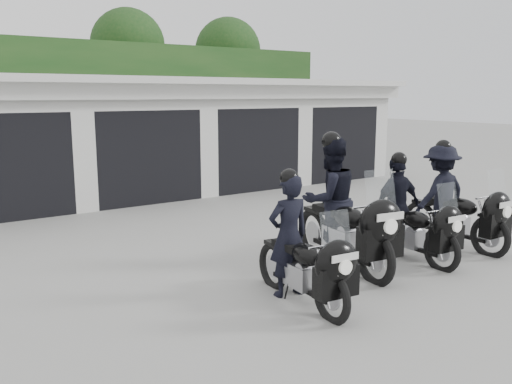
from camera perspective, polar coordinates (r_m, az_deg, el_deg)
ground at (r=8.52m, az=4.50°, el=-7.30°), size 80.00×80.00×0.00m
garage_block at (r=15.27m, az=-15.06°, el=5.62°), size 16.40×6.80×2.96m
background_vegetation at (r=19.97m, az=-19.09°, el=10.29°), size 20.00×3.90×5.80m
police_bike_a at (r=6.73m, az=4.68°, el=-6.07°), size 0.70×1.96×1.70m
police_bike_b at (r=8.24m, az=8.59°, el=-1.70°), size 1.06×2.38×2.08m
police_bike_c at (r=8.86m, az=15.35°, el=-2.07°), size 0.97×1.98×1.72m
police_bike_d at (r=9.86m, az=19.58°, el=-0.72°), size 1.13×2.13×1.86m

